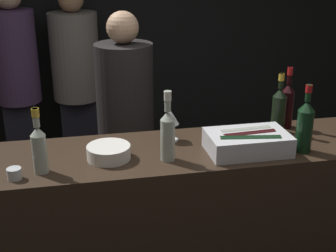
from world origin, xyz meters
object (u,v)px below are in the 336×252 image
(red_wine_bottle_tall, at_px, (287,104))
(person_in_hoodie, at_px, (126,121))
(champagne_bottle, at_px, (279,109))
(rose_wine_bottle, at_px, (39,146))
(wine_glass, at_px, (170,118))
(person_grey_polo, at_px, (77,80))
(bowl_white, at_px, (109,152))
(white_wine_bottle, at_px, (168,132))
(person_blond_tee, at_px, (18,81))
(candle_votive, at_px, (14,174))
(red_wine_bottle_burgundy, at_px, (305,125))
(ice_bin_with_bottles, at_px, (248,141))

(red_wine_bottle_tall, height_order, person_in_hoodie, person_in_hoodie)
(champagne_bottle, relative_size, rose_wine_bottle, 1.08)
(wine_glass, height_order, person_grey_polo, person_grey_polo)
(person_grey_polo, bearing_deg, person_in_hoodie, -109.28)
(rose_wine_bottle, xyz_separation_m, person_grey_polo, (0.19, 1.99, -0.23))
(wine_glass, relative_size, person_in_hoodie, 0.10)
(bowl_white, xyz_separation_m, person_in_hoodie, (0.18, 0.91, -0.19))
(wine_glass, height_order, champagne_bottle, champagne_bottle)
(champagne_bottle, xyz_separation_m, white_wine_bottle, (-0.67, -0.24, 0.01))
(wine_glass, height_order, person_blond_tee, person_blond_tee)
(candle_votive, height_order, person_grey_polo, person_grey_polo)
(champagne_bottle, xyz_separation_m, rose_wine_bottle, (-1.27, -0.25, -0.01))
(champagne_bottle, relative_size, red_wine_bottle_burgundy, 0.96)
(candle_votive, bearing_deg, person_blond_tee, 95.10)
(person_in_hoodie, bearing_deg, candle_votive, -33.39)
(wine_glass, height_order, red_wine_bottle_tall, red_wine_bottle_tall)
(rose_wine_bottle, bearing_deg, red_wine_bottle_tall, 13.33)
(ice_bin_with_bottles, relative_size, red_wine_bottle_tall, 1.16)
(champagne_bottle, distance_m, rose_wine_bottle, 1.30)
(bowl_white, height_order, rose_wine_bottle, rose_wine_bottle)
(candle_votive, relative_size, red_wine_bottle_tall, 0.19)
(red_wine_bottle_tall, bearing_deg, rose_wine_bottle, -166.67)
(red_wine_bottle_tall, bearing_deg, champagne_bottle, -140.34)
(candle_votive, xyz_separation_m, rose_wine_bottle, (0.11, 0.05, 0.10))
(ice_bin_with_bottles, distance_m, bowl_white, 0.70)
(candle_votive, relative_size, person_grey_polo, 0.04)
(bowl_white, xyz_separation_m, rose_wine_bottle, (-0.32, -0.09, 0.09))
(bowl_white, bearing_deg, champagne_bottle, 9.97)
(champagne_bottle, height_order, white_wine_bottle, white_wine_bottle)
(candle_votive, bearing_deg, person_in_hoodie, 59.55)
(wine_glass, xyz_separation_m, candle_votive, (-0.77, -0.30, -0.10))
(wine_glass, relative_size, red_wine_bottle_burgundy, 0.49)
(champagne_bottle, relative_size, red_wine_bottle_tall, 0.96)
(bowl_white, bearing_deg, rose_wine_bottle, -164.66)
(wine_glass, distance_m, white_wine_bottle, 0.25)
(champagne_bottle, xyz_separation_m, person_grey_polo, (-1.08, 1.74, -0.24))
(wine_glass, height_order, white_wine_bottle, white_wine_bottle)
(ice_bin_with_bottles, bearing_deg, candle_votive, -176.14)
(white_wine_bottle, height_order, person_in_hoodie, person_in_hoodie)
(ice_bin_with_bottles, bearing_deg, red_wine_bottle_tall, 40.54)
(wine_glass, distance_m, red_wine_bottle_burgundy, 0.69)
(red_wine_bottle_burgundy, xyz_separation_m, rose_wine_bottle, (-1.29, 0.02, -0.01))
(wine_glass, bearing_deg, champagne_bottle, -0.32)
(person_blond_tee, bearing_deg, wine_glass, 92.43)
(candle_votive, distance_m, person_grey_polo, 2.07)
(person_in_hoodie, bearing_deg, champagne_bottle, 42.90)
(wine_glass, height_order, red_wine_bottle_burgundy, red_wine_bottle_burgundy)
(person_in_hoodie, bearing_deg, bowl_white, -14.36)
(red_wine_bottle_burgundy, bearing_deg, person_grey_polo, 118.58)
(rose_wine_bottle, height_order, person_grey_polo, person_grey_polo)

